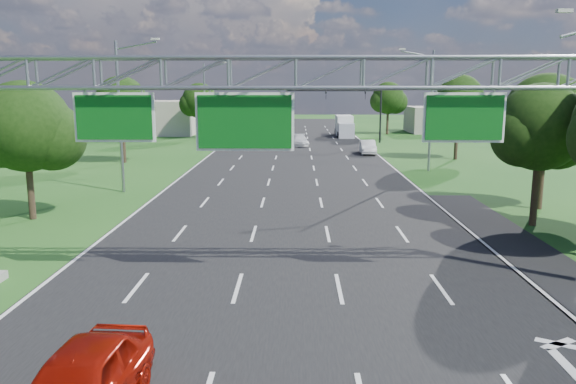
{
  "coord_description": "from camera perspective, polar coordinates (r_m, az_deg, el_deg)",
  "views": [
    {
      "loc": [
        0.28,
        -7.39,
        7.02
      ],
      "look_at": [
        -0.05,
        14.34,
        2.95
      ],
      "focal_mm": 35.0,
      "sensor_mm": 36.0,
      "label": 1
    }
  ],
  "objects": [
    {
      "name": "ground",
      "position": [
        38.05,
        0.44,
        -0.04
      ],
      "size": [
        220.0,
        220.0,
        0.0
      ],
      "primitive_type": "plane",
      "color": "#1A4B16",
      "rests_on": "ground"
    },
    {
      "name": "road",
      "position": [
        38.05,
        0.44,
        -0.04
      ],
      "size": [
        18.0,
        180.0,
        0.02
      ],
      "primitive_type": "cube",
      "color": "black",
      "rests_on": "ground"
    },
    {
      "name": "road_flare",
      "position": [
        24.6,
        24.81,
        -7.0
      ],
      "size": [
        3.0,
        30.0,
        0.02
      ],
      "primitive_type": "cube",
      "color": "black",
      "rests_on": "ground"
    },
    {
      "name": "sign_gantry",
      "position": [
        19.39,
        1.04,
        10.21
      ],
      "size": [
        23.5,
        1.0,
        9.56
      ],
      "color": "gray",
      "rests_on": "ground"
    },
    {
      "name": "traffic_signal",
      "position": [
        72.77,
        6.64,
        9.07
      ],
      "size": [
        12.21,
        0.24,
        7.0
      ],
      "color": "black",
      "rests_on": "ground"
    },
    {
      "name": "streetlight_l_near",
      "position": [
        39.17,
        -16.49,
        8.06
      ],
      "size": [
        2.97,
        0.22,
        10.16
      ],
      "color": "gray",
      "rests_on": "ground"
    },
    {
      "name": "streetlight_l_far",
      "position": [
        73.33,
        -8.32,
        9.36
      ],
      "size": [
        2.97,
        0.22,
        10.16
      ],
      "color": "gray",
      "rests_on": "ground"
    },
    {
      "name": "streetlight_r_mid",
      "position": [
        48.68,
        14.13,
        8.59
      ],
      "size": [
        2.97,
        0.22,
        10.16
      ],
      "color": "gray",
      "rests_on": "ground"
    },
    {
      "name": "tree_verge_la",
      "position": [
        32.76,
        -24.95,
        5.65
      ],
      "size": [
        5.76,
        4.8,
        7.4
      ],
      "color": "#2D2116",
      "rests_on": "ground"
    },
    {
      "name": "tree_verge_lb",
      "position": [
        54.9,
        -16.47,
        8.49
      ],
      "size": [
        5.76,
        4.8,
        8.06
      ],
      "color": "#2D2116",
      "rests_on": "ground"
    },
    {
      "name": "tree_verge_lc",
      "position": [
        78.57,
        -8.9,
        8.98
      ],
      "size": [
        5.76,
        4.8,
        7.62
      ],
      "color": "#2D2116",
      "rests_on": "ground"
    },
    {
      "name": "tree_verge_rd",
      "position": [
        57.65,
        16.99,
        8.77
      ],
      "size": [
        5.76,
        4.8,
        8.28
      ],
      "color": "#2D2116",
      "rests_on": "ground"
    },
    {
      "name": "tree_verge_re",
      "position": [
        86.55,
        10.19,
        9.23
      ],
      "size": [
        5.76,
        4.8,
        7.84
      ],
      "color": "#2D2116",
      "rests_on": "ground"
    },
    {
      "name": "building_left",
      "position": [
        88.37,
        -13.84,
        7.36
      ],
      "size": [
        14.0,
        10.0,
        5.0
      ],
      "primitive_type": "cube",
      "color": "#AA9F8E",
      "rests_on": "ground"
    },
    {
      "name": "building_right",
      "position": [
        92.62,
        15.84,
        7.09
      ],
      "size": [
        12.0,
        9.0,
        4.0
      ],
      "primitive_type": "cube",
      "color": "#AA9F8E",
      "rests_on": "ground"
    },
    {
      "name": "car_queue_a",
      "position": [
        68.61,
        1.21,
        5.28
      ],
      "size": [
        2.18,
        4.67,
        1.32
      ],
      "primitive_type": "imported",
      "rotation": [
        0.0,
        0.0,
        0.08
      ],
      "color": "white",
      "rests_on": "ground"
    },
    {
      "name": "car_queue_c",
      "position": [
        72.64,
        -1.89,
        5.64
      ],
      "size": [
        2.04,
        4.47,
        1.49
      ],
      "primitive_type": "imported",
      "rotation": [
        0.0,
        0.0,
        0.07
      ],
      "color": "black",
      "rests_on": "ground"
    },
    {
      "name": "car_queue_d",
      "position": [
        60.64,
        8.11,
        4.53
      ],
      "size": [
        1.68,
        4.46,
        1.45
      ],
      "primitive_type": "imported",
      "rotation": [
        0.0,
        0.0,
        -0.03
      ],
      "color": "silver",
      "rests_on": "ground"
    },
    {
      "name": "box_truck",
      "position": [
        82.18,
        5.75,
        6.64
      ],
      "size": [
        2.4,
        7.82,
        2.97
      ],
      "rotation": [
        0.0,
        0.0,
        0.0
      ],
      "color": "white",
      "rests_on": "ground"
    }
  ]
}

